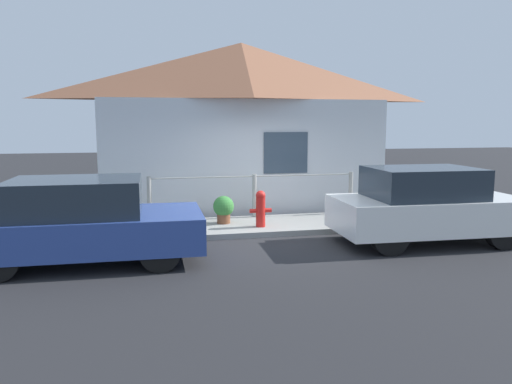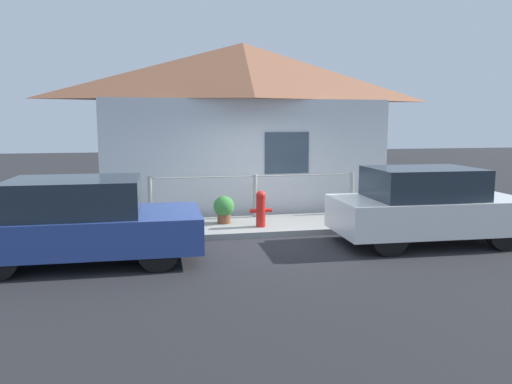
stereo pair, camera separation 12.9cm
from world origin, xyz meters
name	(u,v)px [view 2 (the right image)]	position (x,y,z in m)	size (l,w,h in m)	color
ground_plane	(272,238)	(0.00, 0.00, 0.00)	(60.00, 60.00, 0.00)	#262628
sidewalk	(262,226)	(0.00, 0.91, 0.06)	(24.00, 1.81, 0.12)	gray
house	(244,80)	(0.00, 3.12, 3.39)	(7.44, 2.23, 4.31)	silver
fence	(255,193)	(0.00, 1.66, 0.68)	(4.90, 0.10, 1.01)	#999993
car_left	(83,221)	(-3.49, -1.08, 0.70)	(3.80, 1.85, 1.41)	#2D4793
car_right	(427,206)	(2.79, -1.07, 0.73)	(3.66, 1.79, 1.47)	white
fire_hydrant	(261,208)	(-0.11, 0.55, 0.52)	(0.47, 0.21, 0.77)	red
potted_plant_near_hydrant	(224,208)	(-0.82, 1.07, 0.45)	(0.46, 0.46, 0.61)	brown
potted_plant_by_fence	(96,211)	(-3.56, 1.54, 0.40)	(0.42, 0.42, 0.54)	#9E5638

